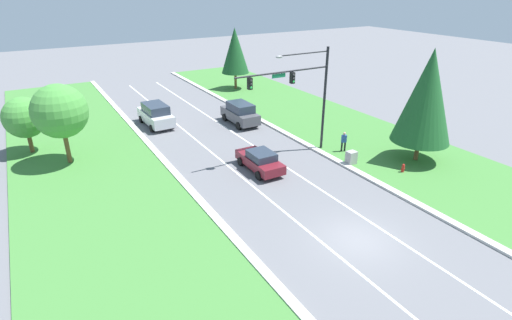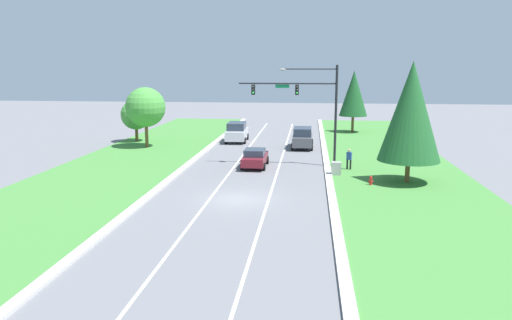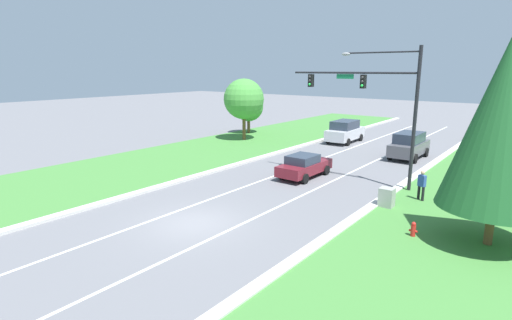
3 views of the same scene
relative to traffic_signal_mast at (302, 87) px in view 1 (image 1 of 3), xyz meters
name	(u,v)px [view 1 (image 1 of 3)]	position (x,y,z in m)	size (l,w,h in m)	color
ground_plane	(358,240)	(-4.03, -10.91, -5.38)	(160.00, 160.00, 0.00)	slate
curb_strip_right	(429,210)	(1.62, -10.91, -5.31)	(0.50, 90.00, 0.15)	beige
curb_strip_left	(267,275)	(-9.68, -10.91, -5.31)	(0.50, 90.00, 0.15)	beige
grass_verge_right	(483,190)	(6.87, -10.91, -5.34)	(10.00, 90.00, 0.08)	#427F38
grass_verge_left	(156,320)	(-14.93, -10.91, -5.34)	(10.00, 90.00, 0.08)	#427F38
lane_stripe_inner_left	(332,250)	(-5.83, -10.91, -5.38)	(0.14, 81.00, 0.01)	white
lane_stripe_inner_right	(383,230)	(-2.23, -10.91, -5.38)	(0.14, 81.00, 0.01)	white
traffic_signal_mast	(302,87)	(0.00, 0.00, 0.00)	(7.87, 0.41, 8.09)	black
graphite_suv	(240,113)	(-0.51, 8.80, -4.33)	(2.12, 4.72, 2.05)	#4C4C51
silver_suv	(156,115)	(-7.57, 12.34, -4.32)	(2.32, 5.08, 2.08)	silver
burgundy_sedan	(260,160)	(-4.15, -0.98, -4.62)	(1.97, 4.37, 1.49)	maroon
utility_cabinet	(351,158)	(2.18, -3.55, -4.86)	(0.70, 0.60, 1.04)	#9E9E99
pedestrian	(344,141)	(3.26, -1.46, -4.45)	(0.43, 0.35, 1.69)	black
fire_hydrant	(403,169)	(4.37, -6.49, -5.04)	(0.34, 0.20, 0.70)	red
conifer_near_right_tree	(235,51)	(5.32, 20.91, -0.64)	(3.37, 3.37, 7.46)	brown
oak_near_left_tree	(60,111)	(-15.81, 7.22, -1.36)	(3.87, 3.87, 5.98)	brown
conifer_far_right_tree	(427,96)	(6.95, -5.47, -0.40)	(4.22, 4.22, 8.36)	brown
oak_far_left_tree	(24,118)	(-18.12, 10.85, -2.47)	(3.16, 3.16, 4.51)	brown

